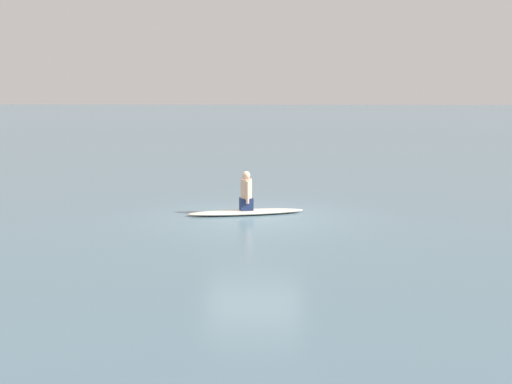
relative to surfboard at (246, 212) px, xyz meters
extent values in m
plane|color=slate|center=(-0.53, -0.25, -0.06)|extent=(400.00, 400.00, 0.00)
ellipsoid|color=silver|center=(0.00, 0.00, 0.00)|extent=(1.41, 3.22, 0.12)
cube|color=navy|center=(0.00, 0.00, 0.22)|extent=(0.36, 0.41, 0.32)
cylinder|color=#D6AD8E|center=(0.00, 0.00, 0.63)|extent=(0.37, 0.37, 0.54)
sphere|color=#D6AD8E|center=(0.00, 0.00, 1.00)|extent=(0.22, 0.22, 0.22)
cylinder|color=#D6AD8E|center=(-0.18, -0.05, 0.56)|extent=(0.11, 0.11, 0.60)
cylinder|color=#D6AD8E|center=(0.18, 0.05, 0.56)|extent=(0.11, 0.11, 0.60)
camera|label=1|loc=(-15.55, -1.39, 3.10)|focal=41.37mm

